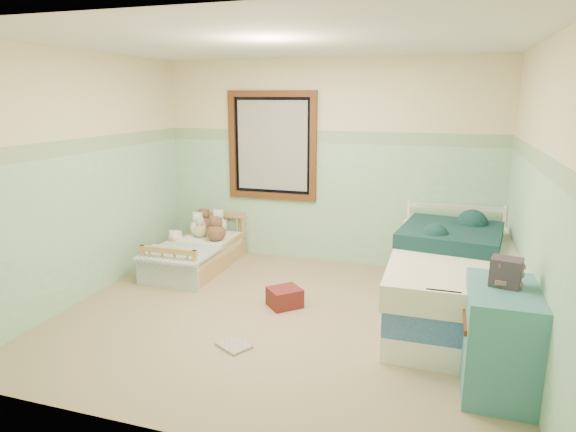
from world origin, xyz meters
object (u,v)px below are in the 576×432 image
(plush_floor_tan, at_px, (159,264))
(twin_bed_frame, at_px, (452,305))
(toddler_bed_frame, at_px, (198,260))
(red_pillow, at_px, (285,297))
(floor_book, at_px, (234,346))
(plush_floor_cream, at_px, (176,251))
(dresser, at_px, (500,339))

(plush_floor_tan, xyz_separation_m, twin_bed_frame, (3.31, -0.18, -0.01))
(toddler_bed_frame, height_order, red_pillow, red_pillow)
(red_pillow, bearing_deg, floor_book, -99.26)
(plush_floor_cream, height_order, floor_book, plush_floor_cream)
(red_pillow, bearing_deg, toddler_bed_frame, 150.14)
(toddler_bed_frame, bearing_deg, floor_book, -54.42)
(toddler_bed_frame, xyz_separation_m, red_pillow, (1.38, -0.79, 0.00))
(dresser, distance_m, red_pillow, 2.12)
(plush_floor_tan, height_order, floor_book, plush_floor_tan)
(plush_floor_tan, xyz_separation_m, floor_book, (1.56, -1.37, -0.11))
(red_pillow, bearing_deg, twin_bed_frame, 9.45)
(floor_book, bearing_deg, plush_floor_cream, 160.64)
(toddler_bed_frame, distance_m, red_pillow, 1.59)
(toddler_bed_frame, distance_m, twin_bed_frame, 3.02)
(twin_bed_frame, bearing_deg, toddler_bed_frame, 169.97)
(plush_floor_tan, distance_m, twin_bed_frame, 3.31)
(plush_floor_tan, relative_size, red_pillow, 0.81)
(plush_floor_tan, xyz_separation_m, red_pillow, (1.71, -0.45, -0.03))
(plush_floor_cream, distance_m, dresser, 4.10)
(plush_floor_tan, bearing_deg, plush_floor_cream, 95.87)
(twin_bed_frame, bearing_deg, floor_book, -145.72)
(twin_bed_frame, bearing_deg, dresser, -75.50)
(plush_floor_cream, relative_size, plush_floor_tan, 1.11)
(toddler_bed_frame, xyz_separation_m, plush_floor_tan, (-0.33, -0.34, 0.03))
(plush_floor_cream, xyz_separation_m, plush_floor_tan, (0.05, -0.48, -0.01))
(dresser, bearing_deg, red_pillow, 154.67)
(toddler_bed_frame, bearing_deg, plush_floor_cream, 160.06)
(toddler_bed_frame, xyz_separation_m, dresser, (3.27, -1.69, 0.29))
(dresser, relative_size, red_pillow, 2.51)
(twin_bed_frame, distance_m, dresser, 1.23)
(dresser, height_order, floor_book, dresser)
(plush_floor_cream, relative_size, twin_bed_frame, 0.13)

